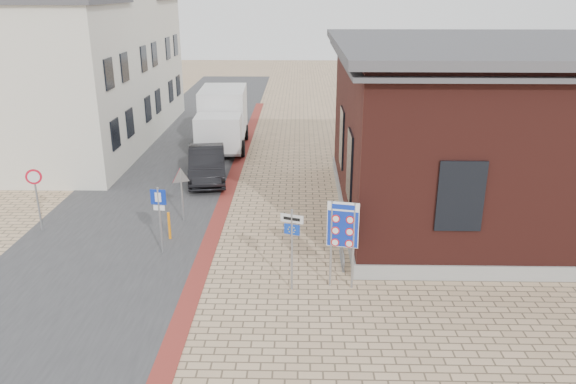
% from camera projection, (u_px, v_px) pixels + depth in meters
% --- Properties ---
extents(ground, '(120.00, 120.00, 0.00)m').
position_uv_depth(ground, '(258.00, 294.00, 16.79)').
color(ground, tan).
rests_on(ground, ground).
extents(road_strip, '(7.00, 60.00, 0.02)m').
position_uv_depth(road_strip, '(178.00, 155.00, 31.01)').
color(road_strip, '#38383A').
rests_on(road_strip, ground).
extents(curb_strip, '(0.60, 40.00, 0.02)m').
position_uv_depth(curb_strip, '(231.00, 184.00, 26.24)').
color(curb_strip, maroon).
rests_on(curb_strip, ground).
extents(brick_building, '(13.00, 13.00, 6.80)m').
position_uv_depth(brick_building, '(498.00, 128.00, 22.02)').
color(brick_building, gray).
rests_on(brick_building, ground).
extents(townhouse_near, '(7.40, 6.40, 8.30)m').
position_uv_depth(townhouse_near, '(46.00, 88.00, 26.89)').
color(townhouse_near, silver).
rests_on(townhouse_near, ground).
extents(townhouse_mid, '(7.40, 6.40, 9.10)m').
position_uv_depth(townhouse_mid, '(89.00, 64.00, 32.40)').
color(townhouse_mid, silver).
rests_on(townhouse_mid, ground).
extents(townhouse_far, '(7.40, 6.40, 8.30)m').
position_uv_depth(townhouse_far, '(121.00, 59.00, 38.18)').
color(townhouse_far, silver).
rests_on(townhouse_far, ground).
extents(bike_rack, '(0.08, 1.80, 0.60)m').
position_uv_depth(bike_rack, '(342.00, 254.00, 18.72)').
color(bike_rack, slate).
rests_on(bike_rack, ground).
extents(sedan, '(2.38, 4.98, 1.57)m').
position_uv_depth(sedan, '(207.00, 164.00, 26.68)').
color(sedan, black).
rests_on(sedan, ground).
extents(box_truck, '(2.88, 6.34, 3.27)m').
position_uv_depth(box_truck, '(222.00, 118.00, 31.97)').
color(box_truck, slate).
rests_on(box_truck, ground).
extents(border_sign, '(0.93, 0.24, 2.77)m').
position_uv_depth(border_sign, '(343.00, 227.00, 16.54)').
color(border_sign, gray).
rests_on(border_sign, ground).
extents(essen_sign, '(0.67, 0.28, 2.60)m').
position_uv_depth(essen_sign, '(292.00, 237.00, 16.47)').
color(essen_sign, gray).
rests_on(essen_sign, ground).
extents(parking_sign, '(0.53, 0.10, 2.41)m').
position_uv_depth(parking_sign, '(159.00, 209.00, 18.85)').
color(parking_sign, gray).
rests_on(parking_sign, ground).
extents(yield_sign, '(0.73, 0.37, 2.16)m').
position_uv_depth(yield_sign, '(181.00, 182.00, 21.52)').
color(yield_sign, gray).
rests_on(yield_sign, ground).
extents(speed_sign, '(0.56, 0.20, 2.45)m').
position_uv_depth(speed_sign, '(36.00, 190.00, 20.64)').
color(speed_sign, gray).
rests_on(speed_sign, ground).
extents(bollard, '(0.09, 0.09, 1.04)m').
position_uv_depth(bollard, '(169.00, 226.00, 20.32)').
color(bollard, orange).
rests_on(bollard, ground).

